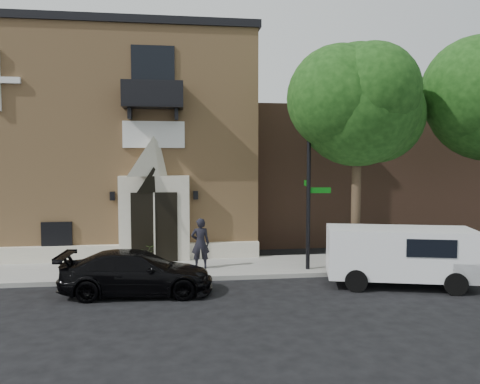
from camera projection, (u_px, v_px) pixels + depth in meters
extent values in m
plane|color=black|center=(183.00, 282.00, 15.14)|extent=(120.00, 120.00, 0.00)
cube|color=gray|center=(210.00, 268.00, 16.75)|extent=(42.00, 3.00, 0.15)
cube|color=tan|center=(117.00, 148.00, 22.33)|extent=(12.00, 10.00, 9.00)
cube|color=black|center=(115.00, 49.00, 22.01)|extent=(12.20, 10.20, 0.30)
cube|color=beige|center=(101.00, 253.00, 17.55)|extent=(12.00, 0.30, 0.60)
cube|color=beige|center=(155.00, 218.00, 17.60)|extent=(2.60, 0.55, 3.20)
pyramid|color=beige|center=(154.00, 156.00, 17.44)|extent=(2.60, 0.55, 1.50)
cube|color=black|center=(154.00, 227.00, 17.34)|extent=(1.70, 0.06, 2.60)
cube|color=beige|center=(154.00, 227.00, 17.30)|extent=(0.06, 0.04, 2.60)
cube|color=white|center=(154.00, 135.00, 17.57)|extent=(2.30, 0.10, 1.00)
cube|color=black|center=(153.00, 107.00, 17.12)|extent=(2.20, 0.90, 0.10)
cube|color=black|center=(152.00, 92.00, 16.66)|extent=(2.20, 0.06, 0.90)
cube|color=black|center=(123.00, 94.00, 16.94)|extent=(0.06, 0.90, 0.90)
cube|color=black|center=(182.00, 95.00, 17.22)|extent=(0.06, 0.90, 0.90)
cube|color=black|center=(153.00, 75.00, 17.45)|extent=(1.60, 0.08, 2.20)
cube|color=black|center=(57.00, 235.00, 17.36)|extent=(1.10, 0.10, 1.00)
cube|color=orange|center=(57.00, 235.00, 17.39)|extent=(0.85, 0.06, 0.75)
cube|color=black|center=(112.00, 196.00, 17.46)|extent=(0.18, 0.18, 0.32)
cube|color=black|center=(196.00, 195.00, 17.88)|extent=(0.18, 0.18, 0.32)
cube|color=brown|center=(402.00, 173.00, 25.42)|extent=(18.00, 8.00, 6.40)
cylinder|color=#38281C|center=(356.00, 209.00, 16.23)|extent=(0.32, 0.32, 4.20)
sphere|color=#13350E|center=(358.00, 105.00, 15.98)|extent=(4.20, 4.20, 4.20)
sphere|color=#13350E|center=(376.00, 115.00, 16.41)|extent=(3.36, 3.36, 3.36)
sphere|color=#13350E|center=(340.00, 98.00, 15.68)|extent=(3.57, 3.57, 3.57)
sphere|color=#13350E|center=(372.00, 90.00, 15.29)|extent=(3.15, 3.15, 3.15)
sphere|color=#13350E|center=(478.00, 91.00, 16.33)|extent=(3.82, 3.82, 3.83)
imported|color=black|center=(137.00, 273.00, 13.74)|extent=(4.52, 2.06, 1.28)
cube|color=white|center=(400.00, 252.00, 14.61)|extent=(4.75, 2.87, 1.51)
cube|color=white|center=(459.00, 268.00, 14.41)|extent=(1.32, 1.94, 0.62)
cube|color=black|center=(472.00, 246.00, 14.32)|extent=(0.65, 1.53, 0.62)
cube|color=black|center=(432.00, 248.00, 13.61)|extent=(1.38, 0.41, 0.53)
cylinder|color=black|center=(356.00, 281.00, 14.00)|extent=(0.71, 0.39, 0.67)
cylinder|color=black|center=(350.00, 268.00, 15.67)|extent=(0.71, 0.39, 0.67)
cylinder|color=black|center=(455.00, 284.00, 13.64)|extent=(0.71, 0.39, 0.67)
cylinder|color=black|center=(439.00, 270.00, 15.31)|extent=(0.71, 0.39, 0.67)
cylinder|color=black|center=(308.00, 193.00, 16.12)|extent=(0.14, 0.14, 5.33)
cube|color=#075A0C|center=(320.00, 190.00, 16.13)|extent=(0.76, 0.11, 0.20)
cube|color=#075A0C|center=(306.00, 183.00, 16.50)|extent=(0.11, 0.76, 0.20)
cylinder|color=maroon|center=(374.00, 268.00, 16.21)|extent=(0.34, 0.34, 0.07)
cylinder|color=maroon|center=(375.00, 260.00, 16.19)|extent=(0.24, 0.24, 0.51)
sphere|color=maroon|center=(375.00, 252.00, 16.17)|extent=(0.24, 0.24, 0.24)
cylinder|color=maroon|center=(375.00, 259.00, 16.19)|extent=(0.42, 0.11, 0.11)
cube|color=#0F3815|center=(420.00, 251.00, 16.75)|extent=(1.99, 1.38, 1.11)
cube|color=black|center=(420.00, 234.00, 16.71)|extent=(2.05, 1.44, 0.12)
imported|color=#416028|center=(147.00, 253.00, 17.40)|extent=(0.66, 0.60, 0.65)
imported|color=black|center=(200.00, 243.00, 16.35)|extent=(0.65, 0.43, 1.77)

